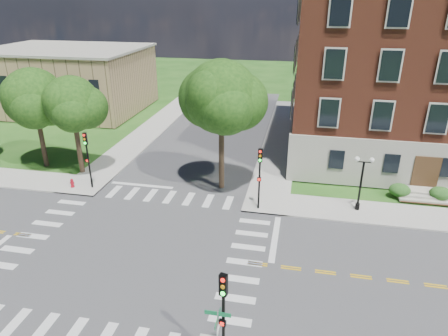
% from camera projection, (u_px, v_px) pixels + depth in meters
% --- Properties ---
extents(ground, '(160.00, 160.00, 0.00)m').
position_uv_depth(ground, '(133.00, 249.00, 25.54)').
color(ground, '#1F4C15').
rests_on(ground, ground).
extents(road_ew, '(90.00, 12.00, 0.01)m').
position_uv_depth(road_ew, '(133.00, 249.00, 25.54)').
color(road_ew, '#3D3D3F').
rests_on(road_ew, ground).
extents(road_ns, '(12.00, 90.00, 0.01)m').
position_uv_depth(road_ns, '(133.00, 249.00, 25.54)').
color(road_ns, '#3D3D3F').
rests_on(road_ns, ground).
extents(sidewalk_ne, '(34.00, 34.00, 0.12)m').
position_uv_depth(sidewalk_ne, '(358.00, 171.00, 36.52)').
color(sidewalk_ne, '#9E9B93').
rests_on(sidewalk_ne, ground).
extents(sidewalk_nw, '(34.00, 34.00, 0.12)m').
position_uv_depth(sidewalk_nw, '(56.00, 148.00, 42.13)').
color(sidewalk_nw, '#9E9B93').
rests_on(sidewalk_nw, ground).
extents(crosswalk_east, '(2.20, 10.20, 0.02)m').
position_uv_depth(crosswalk_east, '(244.00, 262.00, 24.23)').
color(crosswalk_east, silver).
rests_on(crosswalk_east, ground).
extents(stop_bar_east, '(0.40, 5.50, 0.00)m').
position_uv_depth(stop_bar_east, '(275.00, 238.00, 26.63)').
color(stop_bar_east, silver).
rests_on(stop_bar_east, ground).
extents(secondary_building, '(20.40, 15.40, 8.30)m').
position_uv_depth(secondary_building, '(68.00, 79.00, 54.78)').
color(secondary_building, '#A3865A').
rests_on(secondary_building, ground).
extents(tree_b, '(5.29, 5.29, 9.11)m').
position_uv_depth(tree_b, '(34.00, 98.00, 35.04)').
color(tree_b, '#312218').
rests_on(tree_b, ground).
extents(tree_c, '(4.66, 4.66, 8.69)m').
position_uv_depth(tree_c, '(72.00, 104.00, 33.79)').
color(tree_c, '#312218').
rests_on(tree_c, ground).
extents(tree_d, '(5.70, 5.70, 10.50)m').
position_uv_depth(tree_d, '(221.00, 97.00, 30.39)').
color(tree_d, '#312218').
rests_on(tree_d, ground).
extents(traffic_signal_se, '(0.36, 0.42, 4.80)m').
position_uv_depth(traffic_signal_se, '(223.00, 309.00, 16.24)').
color(traffic_signal_se, black).
rests_on(traffic_signal_se, ground).
extents(traffic_signal_ne, '(0.34, 0.39, 4.80)m').
position_uv_depth(traffic_signal_ne, '(260.00, 171.00, 28.90)').
color(traffic_signal_ne, black).
rests_on(traffic_signal_ne, ground).
extents(traffic_signal_nw, '(0.37, 0.43, 4.80)m').
position_uv_depth(traffic_signal_nw, '(87.00, 153.00, 32.16)').
color(traffic_signal_nw, black).
rests_on(traffic_signal_nw, ground).
extents(twin_lamp_west, '(1.36, 0.36, 4.23)m').
position_uv_depth(twin_lamp_west, '(361.00, 180.00, 29.02)').
color(twin_lamp_west, black).
rests_on(twin_lamp_west, ground).
extents(street_sign_pole, '(1.10, 1.10, 3.10)m').
position_uv_depth(street_sign_pole, '(218.00, 329.00, 16.43)').
color(street_sign_pole, gray).
rests_on(street_sign_pole, ground).
extents(fire_hydrant, '(0.35, 0.35, 0.75)m').
position_uv_depth(fire_hydrant, '(72.00, 183.00, 33.31)').
color(fire_hydrant, '#A30C1A').
rests_on(fire_hydrant, ground).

